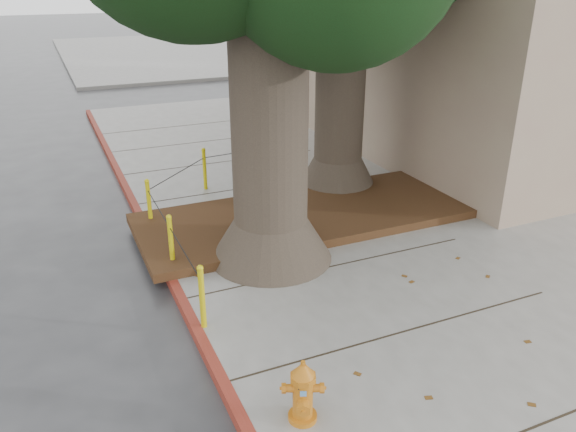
% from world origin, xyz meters
% --- Properties ---
extents(ground, '(140.00, 140.00, 0.00)m').
position_xyz_m(ground, '(0.00, 0.00, 0.00)').
color(ground, '#28282B').
rests_on(ground, ground).
extents(sidewalk_main, '(16.00, 26.00, 0.15)m').
position_xyz_m(sidewalk_main, '(6.00, 2.50, 0.07)').
color(sidewalk_main, slate).
rests_on(sidewalk_main, ground).
extents(sidewalk_far, '(16.00, 20.00, 0.15)m').
position_xyz_m(sidewalk_far, '(6.00, 30.00, 0.07)').
color(sidewalk_far, slate).
rests_on(sidewalk_far, ground).
extents(curb_red, '(0.14, 26.00, 0.16)m').
position_xyz_m(curb_red, '(-2.00, 2.50, 0.07)').
color(curb_red, maroon).
rests_on(curb_red, ground).
extents(planter_bed, '(6.40, 2.60, 0.16)m').
position_xyz_m(planter_bed, '(0.90, 3.90, 0.23)').
color(planter_bed, black).
rests_on(planter_bed, sidewalk_main).
extents(bollard_ring, '(3.79, 5.39, 0.95)m').
position_xyz_m(bollard_ring, '(-0.87, 4.38, 0.66)').
color(bollard_ring, '#CBB90B').
rests_on(bollard_ring, sidewalk_main).
extents(fire_hydrant, '(0.41, 0.41, 0.76)m').
position_xyz_m(fire_hydrant, '(-1.41, -0.90, 0.52)').
color(fire_hydrant, orange).
rests_on(fire_hydrant, sidewalk_main).
extents(car_silver, '(3.40, 1.41, 1.15)m').
position_xyz_m(car_silver, '(6.70, 18.01, 0.58)').
color(car_silver, '#A6A5AA').
rests_on(car_silver, ground).
extents(car_red, '(3.92, 1.52, 1.27)m').
position_xyz_m(car_red, '(8.85, 19.29, 0.64)').
color(car_red, maroon).
rests_on(car_red, ground).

